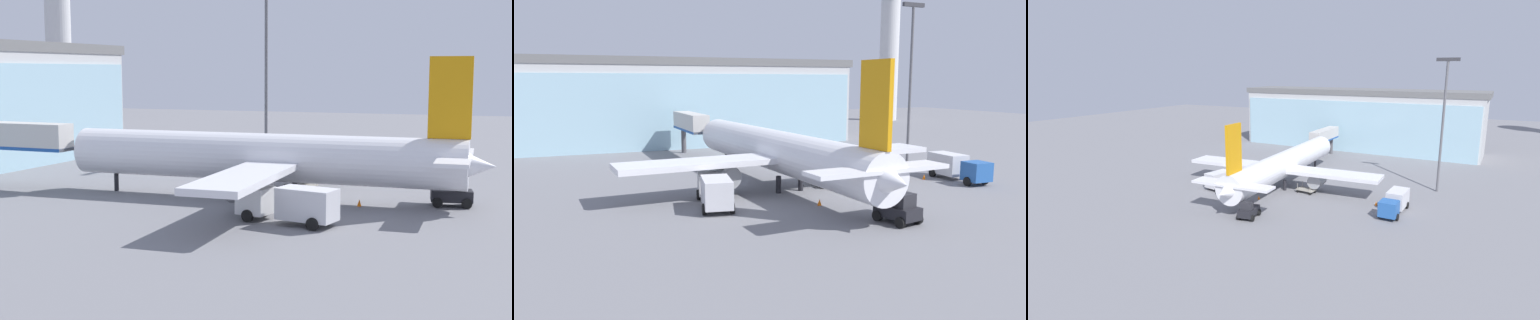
# 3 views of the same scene
# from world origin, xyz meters

# --- Properties ---
(ground) EXTENTS (240.00, 240.00, 0.00)m
(ground) POSITION_xyz_m (0.00, 0.00, 0.00)
(ground) COLOR slate
(terminal_building) EXTENTS (56.01, 14.48, 13.91)m
(terminal_building) POSITION_xyz_m (-0.00, 41.84, 6.95)
(terminal_building) COLOR #B9B9B9
(terminal_building) RESTS_ON ground
(jet_bridge) EXTENTS (2.49, 11.11, 6.01)m
(jet_bridge) POSITION_xyz_m (-3.20, 28.21, 4.62)
(jet_bridge) COLOR beige
(jet_bridge) RESTS_ON ground
(control_tower) EXTENTS (9.73, 9.73, 38.52)m
(control_tower) POSITION_xyz_m (63.10, 70.57, 23.24)
(control_tower) COLOR silver
(control_tower) RESTS_ON ground
(apron_light_mast) EXTENTS (3.20, 0.40, 19.99)m
(apron_light_mast) POSITION_xyz_m (21.43, 12.67, 11.77)
(apron_light_mast) COLOR #59595E
(apron_light_mast) RESTS_ON ground
(airplane) EXTENTS (31.62, 36.72, 11.77)m
(airplane) POSITION_xyz_m (-1.00, 4.65, 3.53)
(airplane) COLOR silver
(airplane) RESTS_ON ground
(catering_truck) EXTENTS (3.70, 7.60, 2.65)m
(catering_truck) POSITION_xyz_m (-9.17, 0.10, 1.47)
(catering_truck) COLOR silver
(catering_truck) RESTS_ON ground
(fuel_truck) EXTENTS (2.84, 7.41, 2.65)m
(fuel_truck) POSITION_xyz_m (17.55, 0.32, 1.47)
(fuel_truck) COLOR #2659A5
(fuel_truck) RESTS_ON ground
(baggage_cart) EXTENTS (3.02, 2.02, 1.50)m
(baggage_cart) POSITION_xyz_m (3.77, 2.90, 0.50)
(baggage_cart) COLOR #9E998C
(baggage_cart) RESTS_ON ground
(pushback_tug) EXTENTS (2.60, 3.44, 2.30)m
(pushback_tug) POSITION_xyz_m (1.55, -10.07, 0.97)
(pushback_tug) COLOR black
(pushback_tug) RESTS_ON ground
(safety_cone_nose) EXTENTS (0.36, 0.36, 0.55)m
(safety_cone_nose) POSITION_xyz_m (-1.06, -3.12, 0.28)
(safety_cone_nose) COLOR orange
(safety_cone_nose) RESTS_ON ground
(safety_cone_wingtip) EXTENTS (0.36, 0.36, 0.55)m
(safety_cone_wingtip) POSITION_xyz_m (14.72, 1.97, 0.28)
(safety_cone_wingtip) COLOR orange
(safety_cone_wingtip) RESTS_ON ground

